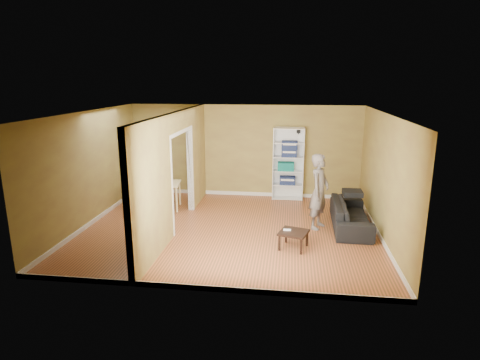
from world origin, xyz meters
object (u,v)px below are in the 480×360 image
person (320,185)px  chair_left (132,190)px  chair_near (154,198)px  chair_far (167,185)px  coffee_table (294,234)px  sofa (351,211)px  bookshelf (288,163)px  dining_table (158,186)px

person → chair_left: size_ratio=2.16×
chair_near → chair_far: (-0.03, 1.19, 0.02)m
coffee_table → chair_left: size_ratio=0.57×
person → chair_left: bearing=103.8°
person → coffee_table: person is taller
chair_left → chair_far: size_ratio=1.01×
sofa → chair_far: 4.94m
sofa → person: bearing=99.7°
coffee_table → chair_far: (-3.44, 2.76, 0.15)m
bookshelf → chair_far: bearing=-167.6°
person → chair_left: 4.86m
person → coffee_table: (-0.55, -1.23, -0.70)m
sofa → chair_near: bearing=88.5°
person → chair_left: person is taller
coffee_table → dining_table: 4.08m
sofa → chair_left: chair_left is taller
chair_far → chair_left: bearing=60.4°
bookshelf → chair_far: 3.39m
sofa → coffee_table: (-1.29, -1.34, -0.09)m
bookshelf → dining_table: bearing=-157.6°
coffee_table → chair_near: bearing=155.3°
coffee_table → chair_left: chair_left is taller
coffee_table → chair_far: bearing=141.3°
chair_far → chair_near: bearing=111.8°
dining_table → chair_left: 0.74m
sofa → coffee_table: size_ratio=3.84×
coffee_table → person: bearing=65.8°
person → bookshelf: size_ratio=0.99×
dining_table → chair_left: chair_left is taller
dining_table → bookshelf: bearing=22.4°
sofa → chair_near: chair_near is taller
dining_table → chair_left: size_ratio=1.19×
bookshelf → coffee_table: 3.55m
coffee_table → sofa: bearing=46.0°
dining_table → chair_near: size_ratio=1.25×
chair_near → person: bearing=12.2°
person → chair_far: (-3.99, 1.53, -0.54)m
coffee_table → bookshelf: bearing=92.8°
chair_left → bookshelf: bearing=118.1°
sofa → chair_left: 5.54m
sofa → chair_far: chair_far is taller
coffee_table → chair_near: (-3.41, 1.57, 0.14)m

